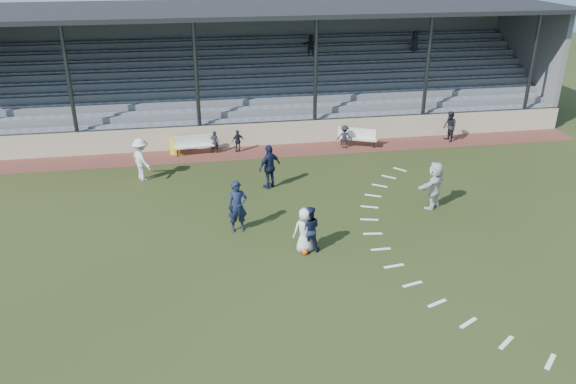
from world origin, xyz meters
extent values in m
plane|color=#263114|center=(0.00, 0.00, 0.00)|extent=(90.00, 90.00, 0.00)
cube|color=#592B23|center=(0.00, 10.50, 0.01)|extent=(34.00, 2.00, 0.02)
cube|color=#BDAD91|center=(0.00, 11.55, 0.60)|extent=(34.00, 0.18, 1.20)
cube|color=silver|center=(-3.35, 10.64, 0.45)|extent=(2.03, 0.62, 0.06)
cube|color=silver|center=(-3.35, 10.86, 0.70)|extent=(1.99, 0.28, 0.54)
cylinder|color=#2D3034|center=(-4.19, 10.55, 0.22)|extent=(0.06, 0.06, 0.40)
cylinder|color=#2D3034|center=(-2.50, 10.73, 0.22)|extent=(0.06, 0.06, 0.40)
cube|color=silver|center=(5.02, 10.39, 0.45)|extent=(1.98, 1.21, 0.06)
cube|color=silver|center=(5.02, 10.61, 0.70)|extent=(1.84, 0.90, 0.54)
cylinder|color=#2D3034|center=(4.25, 10.75, 0.22)|extent=(0.06, 0.06, 0.40)
cylinder|color=#2D3034|center=(5.79, 10.03, 0.22)|extent=(0.06, 0.06, 0.40)
cylinder|color=yellow|center=(-4.30, 10.99, 0.44)|extent=(0.53, 0.53, 0.84)
sphere|color=#DF4A0D|center=(0.17, 0.10, 0.11)|extent=(0.21, 0.21, 0.21)
imported|color=silver|center=(0.21, 0.36, 0.80)|extent=(0.84, 0.60, 1.61)
imported|color=#141A37|center=(-1.91, 2.23, 0.98)|extent=(0.76, 0.55, 1.97)
imported|color=#141A37|center=(0.36, 0.39, 0.82)|extent=(0.89, 0.74, 1.64)
imported|color=silver|center=(-5.67, 7.81, 0.96)|extent=(1.27, 1.44, 1.93)
imported|color=#141A37|center=(-0.20, 5.98, 0.97)|extent=(1.21, 1.03, 1.94)
imported|color=silver|center=(5.97, 2.92, 0.97)|extent=(1.75, 1.57, 1.93)
imported|color=black|center=(10.05, 10.43, 0.83)|extent=(0.66, 0.82, 1.62)
imported|color=black|center=(-2.32, 10.73, 0.59)|extent=(0.49, 0.40, 1.15)
imported|color=black|center=(-1.16, 10.71, 0.59)|extent=(0.72, 0.49, 1.13)
imported|color=black|center=(4.30, 10.38, 0.62)|extent=(0.86, 0.64, 1.20)
cube|color=slate|center=(0.00, 12.10, 0.60)|extent=(34.00, 0.80, 1.20)
cube|color=slate|center=(0.00, 12.20, 1.25)|extent=(33.00, 0.28, 0.10)
cube|color=slate|center=(0.00, 12.90, 0.80)|extent=(34.00, 0.80, 1.60)
cube|color=slate|center=(0.00, 13.00, 1.65)|extent=(33.00, 0.28, 0.10)
cube|color=slate|center=(0.00, 13.70, 1.00)|extent=(34.00, 0.80, 2.00)
cube|color=slate|center=(0.00, 13.80, 2.05)|extent=(33.00, 0.28, 0.10)
cube|color=slate|center=(0.00, 14.50, 1.20)|extent=(34.00, 0.80, 2.40)
cube|color=slate|center=(0.00, 14.60, 2.45)|extent=(33.00, 0.28, 0.10)
cube|color=slate|center=(0.00, 15.30, 1.40)|extent=(34.00, 0.80, 2.80)
cube|color=slate|center=(0.00, 15.40, 2.85)|extent=(33.00, 0.28, 0.10)
cube|color=slate|center=(0.00, 16.10, 1.60)|extent=(34.00, 0.80, 3.20)
cube|color=slate|center=(0.00, 16.20, 3.25)|extent=(33.00, 0.28, 0.10)
cube|color=slate|center=(0.00, 16.90, 1.80)|extent=(34.00, 0.80, 3.60)
cube|color=slate|center=(0.00, 17.00, 3.65)|extent=(33.00, 0.28, 0.10)
cube|color=slate|center=(0.00, 17.70, 2.00)|extent=(34.00, 0.80, 4.00)
cube|color=slate|center=(0.00, 17.80, 4.05)|extent=(33.00, 0.28, 0.10)
cube|color=slate|center=(0.00, 18.50, 2.20)|extent=(34.00, 0.80, 4.40)
cube|color=slate|center=(0.00, 18.60, 4.45)|extent=(33.00, 0.28, 0.10)
cube|color=slate|center=(0.00, 19.10, 3.20)|extent=(34.00, 0.40, 6.40)
cube|color=slate|center=(16.85, 15.50, 3.20)|extent=(0.30, 7.80, 6.40)
cube|color=black|center=(0.00, 15.20, 6.50)|extent=(34.60, 9.00, 0.22)
cylinder|color=#2D3034|center=(-9.00, 11.65, 3.25)|extent=(0.20, 0.20, 6.50)
cylinder|color=#2D3034|center=(-3.00, 11.65, 3.25)|extent=(0.20, 0.20, 6.50)
cylinder|color=#2D3034|center=(3.00, 11.65, 3.25)|extent=(0.20, 0.20, 6.50)
cylinder|color=#2D3034|center=(9.00, 11.65, 3.25)|extent=(0.20, 0.20, 6.50)
cylinder|color=#2D3034|center=(15.00, 11.65, 3.25)|extent=(0.20, 0.20, 6.50)
cylinder|color=#2D3034|center=(0.00, 11.55, 1.25)|extent=(34.00, 0.05, 0.05)
imported|color=black|center=(10.33, 16.94, 4.20)|extent=(0.67, 0.53, 1.21)
imported|color=black|center=(3.85, 16.94, 4.19)|extent=(1.09, 0.36, 1.18)
cube|color=white|center=(6.12, 7.01, 0.01)|extent=(0.54, 0.61, 0.01)
cube|color=white|center=(5.29, 6.22, 0.01)|extent=(0.59, 0.56, 0.01)
cube|color=white|center=(4.57, 5.34, 0.01)|extent=(0.64, 0.51, 0.01)
cube|color=white|center=(3.96, 4.38, 0.01)|extent=(0.67, 0.44, 0.01)
cube|color=white|center=(3.48, 3.34, 0.01)|extent=(0.70, 0.37, 0.01)
cube|color=white|center=(3.13, 2.26, 0.01)|extent=(0.71, 0.29, 0.01)
cube|color=white|center=(2.92, 1.14, 0.01)|extent=(0.71, 0.21, 0.01)
cube|color=white|center=(2.85, 0.00, 0.01)|extent=(0.70, 0.12, 0.01)
cube|color=white|center=(2.92, -1.14, 0.01)|extent=(0.71, 0.21, 0.01)
cube|color=white|center=(3.13, -2.26, 0.01)|extent=(0.71, 0.29, 0.01)
cube|color=white|center=(3.48, -3.34, 0.01)|extent=(0.70, 0.37, 0.01)
cube|color=white|center=(3.96, -4.38, 0.01)|extent=(0.67, 0.44, 0.01)
cube|color=white|center=(4.57, -5.34, 0.01)|extent=(0.64, 0.51, 0.01)
cube|color=white|center=(5.29, -6.22, 0.01)|extent=(0.59, 0.56, 0.01)
camera|label=1|loc=(-3.21, -16.20, 9.80)|focal=35.00mm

